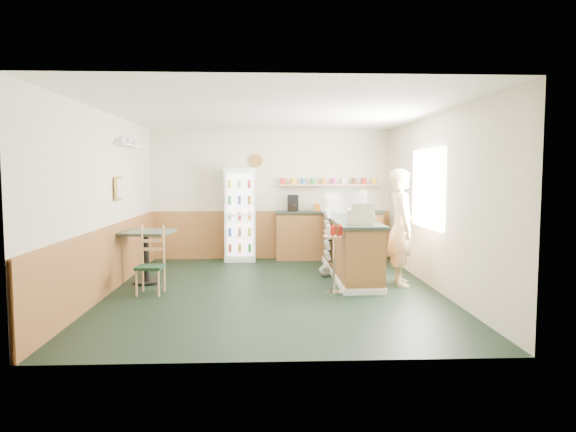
{
  "coord_description": "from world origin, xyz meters",
  "views": [
    {
      "loc": [
        -0.11,
        -7.75,
        1.79
      ],
      "look_at": [
        0.25,
        0.6,
        1.09
      ],
      "focal_mm": 32.0,
      "sensor_mm": 36.0,
      "label": 1
    }
  ],
  "objects": [
    {
      "name": "condiment_stand",
      "position": [
        0.91,
        -0.2,
        0.68
      ],
      "size": [
        0.32,
        0.32,
        1.01
      ],
      "rotation": [
        0.0,
        0.0,
        -0.31
      ],
      "color": "silver",
      "rests_on": "ground"
    },
    {
      "name": "cafe_table",
      "position": [
        -2.05,
        0.57,
        0.61
      ],
      "size": [
        0.88,
        0.88,
        0.86
      ],
      "rotation": [
        0.0,
        0.0,
        -0.14
      ],
      "color": "black",
      "rests_on": "ground"
    },
    {
      "name": "dog_doorstop",
      "position": [
        0.91,
        1.0,
        0.11
      ],
      "size": [
        0.19,
        0.25,
        0.23
      ],
      "rotation": [
        0.0,
        0.0,
        0.13
      ],
      "color": "gray",
      "rests_on": "ground"
    },
    {
      "name": "ground",
      "position": [
        0.0,
        0.0,
        0.0
      ],
      "size": [
        6.0,
        6.0,
        0.0
      ],
      "primitive_type": "plane",
      "color": "black",
      "rests_on": "ground"
    },
    {
      "name": "back_counter",
      "position": [
        1.19,
        2.8,
        0.55
      ],
      "size": [
        2.24,
        0.42,
        1.69
      ],
      "color": "olive",
      "rests_on": "ground"
    },
    {
      "name": "room_envelope",
      "position": [
        -0.23,
        0.73,
        1.52
      ],
      "size": [
        5.04,
        6.02,
        2.72
      ],
      "color": "beige",
      "rests_on": "ground"
    },
    {
      "name": "cash_register",
      "position": [
        1.35,
        0.04,
        1.12
      ],
      "size": [
        0.48,
        0.49,
        0.23
      ],
      "primitive_type": "cube",
      "rotation": [
        0.0,
        0.0,
        -0.21
      ],
      "color": "beige",
      "rests_on": "service_counter"
    },
    {
      "name": "service_counter",
      "position": [
        1.35,
        1.07,
        0.46
      ],
      "size": [
        0.68,
        3.01,
        1.01
      ],
      "color": "olive",
      "rests_on": "ground"
    },
    {
      "name": "display_case",
      "position": [
        1.35,
        1.71,
        1.24
      ],
      "size": [
        0.81,
        0.42,
        0.46
      ],
      "color": "silver",
      "rests_on": "service_counter"
    },
    {
      "name": "newspaper_rack",
      "position": [
        0.99,
        1.32,
        0.68
      ],
      "size": [
        0.09,
        0.45,
        0.91
      ],
      "color": "black",
      "rests_on": "ground"
    },
    {
      "name": "cafe_chair",
      "position": [
        -1.82,
        -0.09,
        0.53
      ],
      "size": [
        0.4,
        0.4,
        1.02
      ],
      "rotation": [
        0.0,
        0.0,
        -0.05
      ],
      "color": "black",
      "rests_on": "ground"
    },
    {
      "name": "drinks_fridge",
      "position": [
        -0.64,
        2.74,
        0.95
      ],
      "size": [
        0.63,
        0.53,
        1.9
      ],
      "color": "white",
      "rests_on": "ground"
    },
    {
      "name": "shopkeeper",
      "position": [
        2.05,
        0.29,
        0.93
      ],
      "size": [
        0.5,
        0.66,
        1.86
      ],
      "primitive_type": "imported",
      "rotation": [
        0.0,
        0.0,
        1.48
      ],
      "color": "tan",
      "rests_on": "ground"
    }
  ]
}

